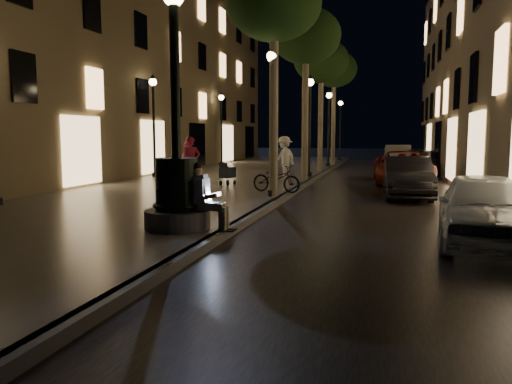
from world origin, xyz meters
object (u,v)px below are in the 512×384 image
(pedestrian_pink, at_px, (187,163))
(pedestrian_red, at_px, (191,163))
(tree_far, at_px, (334,70))
(lamp_curb_a, at_px, (272,102))
(lamp_curb_d, at_px, (340,121))
(car_third, at_px, (403,167))
(seated_man_laptop, at_px, (204,195))
(car_fifth, at_px, (398,157))
(lamp_left_b, at_px, (154,113))
(tree_near, at_px, (274,4))
(bicycle, at_px, (276,179))
(lamp_curb_b, at_px, (310,113))
(car_rear, at_px, (422,163))
(lamp_curb_c, at_px, (329,118))
(car_front, at_px, (484,209))
(car_second, at_px, (407,178))
(tree_second, at_px, (306,37))
(lamp_left_c, at_px, (221,119))
(stroller, at_px, (228,173))
(pedestrian_white, at_px, (284,157))
(tree_third, at_px, (321,62))
(fountain_lamppost, at_px, (177,181))

(pedestrian_pink, bearing_deg, pedestrian_red, 91.66)
(tree_far, bearing_deg, lamp_curb_a, -90.25)
(lamp_curb_d, height_order, car_third, lamp_curb_d)
(car_third, bearing_deg, pedestrian_pink, -156.36)
(seated_man_laptop, height_order, car_fifth, seated_man_laptop)
(lamp_curb_d, distance_m, lamp_left_b, 19.35)
(tree_near, relative_size, lamp_curb_d, 1.52)
(lamp_left_b, distance_m, bicycle, 8.92)
(lamp_curb_b, relative_size, bicycle, 2.67)
(car_fifth, xyz_separation_m, bicycle, (-4.40, -16.97, -0.09))
(car_rear, bearing_deg, car_fifth, 108.10)
(lamp_curb_c, bearing_deg, pedestrian_red, -102.80)
(lamp_curb_a, height_order, pedestrian_pink, lamp_curb_a)
(lamp_left_b, relative_size, pedestrian_pink, 2.83)
(seated_man_laptop, distance_m, car_front, 5.67)
(car_second, bearing_deg, lamp_curb_d, 98.74)
(car_fifth, bearing_deg, tree_second, -107.76)
(lamp_curb_a, relative_size, car_fifth, 1.04)
(car_front, distance_m, bicycle, 8.33)
(lamp_curb_a, distance_m, lamp_curb_c, 16.00)
(tree_second, height_order, lamp_left_c, tree_second)
(car_front, bearing_deg, lamp_curb_b, 118.08)
(tree_far, xyz_separation_m, stroller, (-2.60, -14.91, -5.74))
(tree_second, bearing_deg, lamp_curb_a, -90.95)
(car_front, relative_size, bicycle, 2.36)
(lamp_curb_c, bearing_deg, lamp_curb_a, -90.00)
(lamp_left_b, height_order, car_fifth, lamp_left_b)
(tree_near, distance_m, lamp_curb_d, 24.19)
(stroller, height_order, car_fifth, car_fifth)
(seated_man_laptop, xyz_separation_m, tree_second, (0.19, 12.00, 5.39))
(stroller, distance_m, pedestrian_pink, 1.84)
(stroller, bearing_deg, car_rear, 63.26)
(seated_man_laptop, relative_size, lamp_left_c, 0.29)
(seated_man_laptop, height_order, pedestrian_white, pedestrian_white)
(tree_near, distance_m, lamp_curb_c, 16.28)
(tree_third, distance_m, pedestrian_white, 7.32)
(pedestrian_pink, bearing_deg, lamp_curb_c, -133.59)
(tree_second, height_order, pedestrian_red, tree_second)
(lamp_curb_d, bearing_deg, lamp_curb_a, -90.00)
(car_front, relative_size, car_second, 0.98)
(lamp_curb_d, distance_m, car_rear, 12.46)
(fountain_lamppost, distance_m, lamp_curb_c, 22.10)
(car_fifth, bearing_deg, tree_near, -101.82)
(car_second, bearing_deg, tree_far, 102.57)
(lamp_left_c, relative_size, bicycle, 2.67)
(stroller, height_order, pedestrian_red, pedestrian_red)
(tree_near, relative_size, pedestrian_red, 3.79)
(lamp_curb_c, xyz_separation_m, pedestrian_red, (-3.34, -14.70, -2.07))
(car_third, height_order, pedestrian_white, pedestrian_white)
(tree_far, height_order, bicycle, tree_far)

